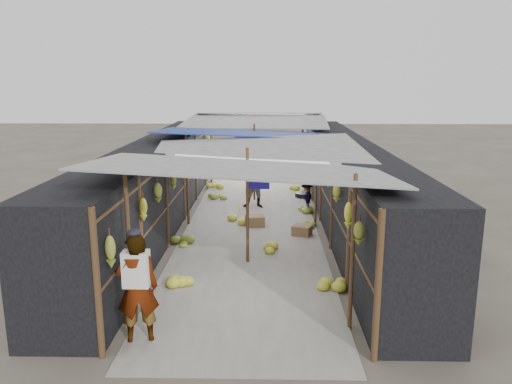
# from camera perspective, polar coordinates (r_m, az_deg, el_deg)

# --- Properties ---
(ground) EXTENTS (80.00, 80.00, 0.00)m
(ground) POSITION_cam_1_polar(r_m,az_deg,el_deg) (8.61, -1.74, -15.10)
(ground) COLOR #6B6356
(ground) RESTS_ON ground
(aisle_slab) EXTENTS (3.60, 16.00, 0.02)m
(aisle_slab) POSITION_cam_1_polar(r_m,az_deg,el_deg) (14.67, -0.43, -3.18)
(aisle_slab) COLOR #9E998E
(aisle_slab) RESTS_ON ground
(stall_left) EXTENTS (1.40, 15.00, 2.30)m
(stall_left) POSITION_cam_1_polar(r_m,az_deg,el_deg) (14.73, -11.00, 1.21)
(stall_left) COLOR black
(stall_left) RESTS_ON ground
(stall_right) EXTENTS (1.40, 15.00, 2.30)m
(stall_right) POSITION_cam_1_polar(r_m,az_deg,el_deg) (14.58, 10.23, 1.12)
(stall_right) COLOR black
(stall_right) RESTS_ON ground
(crate_near) EXTENTS (0.58, 0.49, 0.32)m
(crate_near) POSITION_cam_1_polar(r_m,az_deg,el_deg) (13.98, -0.13, -3.34)
(crate_near) COLOR #94714B
(crate_near) RESTS_ON ground
(crate_mid) EXTENTS (0.58, 0.53, 0.28)m
(crate_mid) POSITION_cam_1_polar(r_m,az_deg,el_deg) (13.23, 5.28, -4.42)
(crate_mid) COLOR #94714B
(crate_mid) RESTS_ON ground
(crate_back) EXTENTS (0.49, 0.44, 0.26)m
(crate_back) POSITION_cam_1_polar(r_m,az_deg,el_deg) (18.72, -0.40, 0.67)
(crate_back) COLOR #94714B
(crate_back) RESTS_ON ground
(black_basin) EXTENTS (0.58, 0.58, 0.17)m
(black_basin) POSITION_cam_1_polar(r_m,az_deg,el_deg) (17.53, 5.41, -0.36)
(black_basin) COLOR black
(black_basin) RESTS_ON ground
(vendor_elderly) EXTENTS (0.73, 0.57, 1.77)m
(vendor_elderly) POSITION_cam_1_polar(r_m,az_deg,el_deg) (8.01, -13.42, -10.66)
(vendor_elderly) COLOR white
(vendor_elderly) RESTS_ON ground
(shopper_blue) EXTENTS (0.90, 0.74, 1.71)m
(shopper_blue) POSITION_cam_1_polar(r_m,az_deg,el_deg) (15.90, -0.03, 1.20)
(shopper_blue) COLOR #2055A0
(shopper_blue) RESTS_ON ground
(vendor_seated) EXTENTS (0.36, 0.63, 0.96)m
(vendor_seated) POSITION_cam_1_polar(r_m,az_deg,el_deg) (15.44, 5.81, -0.64)
(vendor_seated) COLOR #49443F
(vendor_seated) RESTS_ON ground
(market_canopy) EXTENTS (5.62, 15.20, 2.77)m
(market_canopy) POSITION_cam_1_polar(r_m,az_deg,el_deg) (14.56, -0.28, 6.33)
(market_canopy) COLOR brown
(market_canopy) RESTS_ON ground
(hanging_bananas) EXTENTS (3.95, 14.10, 0.82)m
(hanging_bananas) POSITION_cam_1_polar(r_m,az_deg,el_deg) (14.59, -0.23, 3.29)
(hanging_bananas) COLOR olive
(hanging_bananas) RESTS_ON ground
(floor_bananas) EXTENTS (3.96, 9.86, 0.35)m
(floor_bananas) POSITION_cam_1_polar(r_m,az_deg,el_deg) (15.19, -0.89, -2.09)
(floor_bananas) COLOR gold
(floor_bananas) RESTS_ON ground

